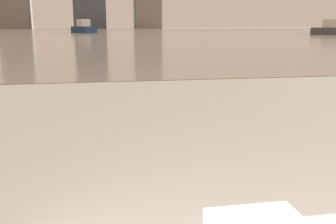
% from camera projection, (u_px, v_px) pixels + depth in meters
% --- Properties ---
extents(harbor_water, '(180.00, 110.00, 0.01)m').
position_uv_depth(harbor_water, '(102.00, 32.00, 59.70)').
color(harbor_water, gray).
rests_on(harbor_water, ground_plane).
extents(harbor_boat_0, '(3.56, 4.95, 1.77)m').
position_uv_depth(harbor_boat_0, '(84.00, 28.00, 49.43)').
color(harbor_boat_0, navy).
rests_on(harbor_boat_0, harbor_water).
extents(harbor_boat_1, '(2.93, 4.49, 1.59)m').
position_uv_depth(harbor_boat_1, '(331.00, 29.00, 40.64)').
color(harbor_boat_1, '#4C4C51').
rests_on(harbor_boat_1, harbor_water).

